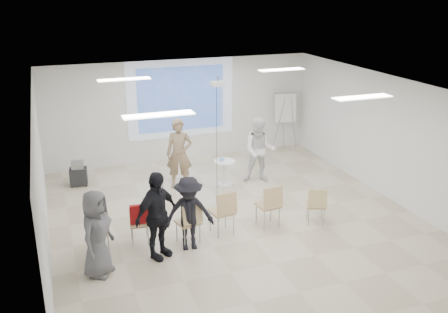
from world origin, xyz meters
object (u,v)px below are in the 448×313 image
object	(u,v)px
player_right	(260,147)
audience_left	(157,209)
audience_outer	(96,229)
laptop	(188,220)
av_cart	(78,174)
chair_right_inner	(270,203)
audience_mid	(189,209)
flipchart_easel	(286,108)
pedestal_table	(225,171)
chair_far_left	(98,229)
chair_left_mid	(139,221)
chair_right_far	(317,203)
chair_left_inner	(190,220)
chair_center	(224,209)
player_left	(179,149)

from	to	relation	value
player_right	audience_left	distance (m)	4.53
audience_outer	laptop	bearing A→B (deg)	-37.57
av_cart	chair_right_inner	bearing A→B (deg)	-38.74
chair_right_inner	audience_outer	bearing A→B (deg)	-175.09
audience_mid	flipchart_easel	world-z (taller)	flipchart_easel
pedestal_table	audience_outer	xyz separation A→B (m)	(-3.62, -3.23, 0.53)
player_right	audience_mid	xyz separation A→B (m)	(-2.78, -2.84, -0.10)
chair_far_left	chair_left_mid	size ratio (longest dim) A/B	1.14
chair_right_far	laptop	bearing A→B (deg)	-160.96
chair_left_inner	chair_right_inner	distance (m)	1.84
chair_far_left	chair_center	bearing A→B (deg)	4.73
audience_left	av_cart	distance (m)	4.53
chair_right_inner	player_left	bearing A→B (deg)	108.58
laptop	av_cart	xyz separation A→B (m)	(-1.85, 3.96, -0.19)
chair_left_inner	audience_left	world-z (taller)	audience_left
pedestal_table	av_cart	size ratio (longest dim) A/B	1.13
chair_left_mid	audience_left	bearing A→B (deg)	-64.91
player_right	audience_left	xyz separation A→B (m)	(-3.44, -2.95, 0.04)
player_left	chair_right_far	size ratio (longest dim) A/B	2.39
chair_right_inner	audience_outer	xyz separation A→B (m)	(-3.70, -0.62, 0.34)
chair_far_left	chair_left_mid	bearing A→B (deg)	18.44
player_left	chair_right_far	xyz separation A→B (m)	(2.24, -3.10, -0.52)
player_right	av_cart	world-z (taller)	player_right
chair_left_inner	pedestal_table	bearing A→B (deg)	45.35
audience_mid	chair_right_far	bearing A→B (deg)	6.97
player_right	chair_center	xyz separation A→B (m)	(-1.93, -2.54, -0.38)
audience_mid	audience_left	bearing A→B (deg)	-164.60
pedestal_table	audience_mid	world-z (taller)	audience_mid
chair_right_inner	audience_left	world-z (taller)	audience_left
player_left	chair_far_left	distance (m)	3.72
audience_outer	pedestal_table	bearing A→B (deg)	-13.41
pedestal_table	chair_far_left	size ratio (longest dim) A/B	0.79
player_right	laptop	xyz separation A→B (m)	(-2.74, -2.59, -0.47)
audience_left	flipchart_easel	xyz separation A→B (m)	(5.29, 5.16, 0.38)
chair_far_left	laptop	size ratio (longest dim) A/B	2.79
chair_far_left	flipchart_easel	bearing A→B (deg)	42.17
chair_right_far	chair_left_inner	bearing A→B (deg)	-159.02
player_right	flipchart_easel	distance (m)	2.91
player_right	chair_center	world-z (taller)	player_right
pedestal_table	player_left	size ratio (longest dim) A/B	0.36
player_right	flipchart_easel	xyz separation A→B (m)	(1.85, 2.21, 0.41)
pedestal_table	chair_right_far	bearing A→B (deg)	-68.87
audience_left	player_left	bearing A→B (deg)	36.77
audience_outer	av_cart	world-z (taller)	audience_outer
chair_left_inner	chair_right_inner	world-z (taller)	chair_right_inner
chair_left_mid	audience_left	distance (m)	0.86
pedestal_table	chair_left_mid	bearing A→B (deg)	-138.90
chair_left_mid	av_cart	world-z (taller)	chair_left_mid
chair_center	av_cart	world-z (taller)	chair_center
chair_right_inner	flipchart_easel	distance (m)	5.56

